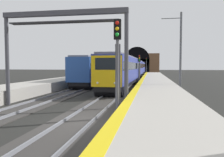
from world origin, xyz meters
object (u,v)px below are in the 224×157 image
(train_adjacent_platform, at_px, (108,69))
(railway_signal_mid, at_px, (139,66))
(railway_signal_far, at_px, (146,64))
(catenary_mast_near, at_px, (180,52))
(train_main_approaching, at_px, (134,68))
(overhead_signal_gantry, at_px, (64,33))
(railway_signal_near, at_px, (118,60))

(train_adjacent_platform, relative_size, railway_signal_mid, 8.65)
(railway_signal_far, xyz_separation_m, catenary_mast_near, (-62.55, -4.70, 0.68))
(train_main_approaching, xyz_separation_m, overhead_signal_gantry, (-32.10, 2.45, 2.76))
(overhead_signal_gantry, distance_m, catenary_mast_near, 12.71)
(train_main_approaching, bearing_deg, catenary_mast_near, 17.24)
(train_adjacent_platform, relative_size, catenary_mast_near, 4.76)
(overhead_signal_gantry, bearing_deg, railway_signal_mid, -12.24)
(railway_signal_near, height_order, overhead_signal_gantry, overhead_signal_gantry)
(train_main_approaching, distance_m, railway_signal_near, 35.35)
(overhead_signal_gantry, bearing_deg, railway_signal_near, -126.80)
(railway_signal_mid, distance_m, railway_signal_far, 51.84)
(train_main_approaching, distance_m, railway_signal_mid, 12.56)
(train_main_approaching, distance_m, catenary_mast_near, 24.11)
(railway_signal_far, xyz_separation_m, overhead_signal_gantry, (-71.51, 4.27, 1.54))
(railway_signal_mid, relative_size, railway_signal_far, 0.76)
(train_adjacent_platform, height_order, railway_signal_near, railway_signal_near)
(train_adjacent_platform, xyz_separation_m, railway_signal_mid, (-9.67, -6.72, 0.46))
(railway_signal_near, distance_m, overhead_signal_gantry, 5.67)
(railway_signal_near, bearing_deg, train_adjacent_platform, -168.33)
(railway_signal_mid, relative_size, overhead_signal_gantry, 0.51)
(railway_signal_near, relative_size, railway_signal_far, 0.88)
(train_main_approaching, bearing_deg, train_adjacent_platform, -59.18)
(railway_signal_far, bearing_deg, train_main_approaching, -2.64)
(train_main_approaching, relative_size, train_adjacent_platform, 1.41)
(train_adjacent_platform, bearing_deg, railway_signal_near, -169.41)
(train_adjacent_platform, height_order, catenary_mast_near, catenary_mast_near)
(train_main_approaching, height_order, catenary_mast_near, catenary_mast_near)
(train_adjacent_platform, height_order, overhead_signal_gantry, overhead_signal_gantry)
(train_adjacent_platform, xyz_separation_m, railway_signal_far, (42.16, -6.72, 1.26))
(railway_signal_near, xyz_separation_m, catenary_mast_near, (12.16, -4.70, 1.06))
(catenary_mast_near, bearing_deg, railway_signal_near, 158.86)
(railway_signal_mid, distance_m, catenary_mast_near, 11.80)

